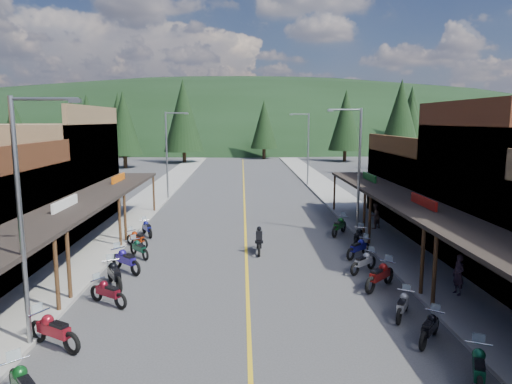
{
  "coord_description": "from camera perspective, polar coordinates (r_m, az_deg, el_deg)",
  "views": [
    {
      "loc": [
        -0.22,
        -20.05,
        7.28
      ],
      "look_at": [
        0.63,
        6.96,
        3.0
      ],
      "focal_mm": 32.0,
      "sensor_mm": 36.0,
      "label": 1
    }
  ],
  "objects": [
    {
      "name": "bike_west_5",
      "position": [
        16.56,
        -23.97,
        -15.38
      ],
      "size": [
        2.37,
        1.86,
        1.32
      ],
      "primitive_type": null,
      "rotation": [
        0.0,
        0.0,
        1.02
      ],
      "color": "maroon",
      "rests_on": "ground"
    },
    {
      "name": "bike_west_6",
      "position": [
        19.35,
        -18.03,
        -11.71
      ],
      "size": [
        2.07,
        1.74,
        1.17
      ],
      "primitive_type": null,
      "rotation": [
        0.0,
        0.0,
        0.95
      ],
      "color": "maroon",
      "rests_on": "ground"
    },
    {
      "name": "bike_east_8",
      "position": [
        22.76,
        13.29,
        -8.4
      ],
      "size": [
        1.93,
        1.81,
        1.14
      ],
      "primitive_type": null,
      "rotation": [
        0.0,
        0.0,
        -0.85
      ],
      "color": "#A7A7AD",
      "rests_on": "ground"
    },
    {
      "name": "pine_4",
      "position": [
        82.09,
        11.15,
        8.8
      ],
      "size": [
        5.88,
        5.88,
        12.5
      ],
      "color": "black",
      "rests_on": "ground"
    },
    {
      "name": "pine_7",
      "position": [
        101.17,
        -20.34,
        8.42
      ],
      "size": [
        5.88,
        5.88,
        12.5
      ],
      "color": "black",
      "rests_on": "ground"
    },
    {
      "name": "bike_west_8",
      "position": [
        23.06,
        -15.97,
        -8.06
      ],
      "size": [
        2.17,
        2.14,
        1.31
      ],
      "primitive_type": null,
      "rotation": [
        0.0,
        0.0,
        0.8
      ],
      "color": "navy",
      "rests_on": "ground"
    },
    {
      "name": "rider_on_bike",
      "position": [
        25.28,
        0.37,
        -6.26
      ],
      "size": [
        0.75,
        2.07,
        1.56
      ],
      "rotation": [
        0.0,
        0.0,
        -0.03
      ],
      "color": "black",
      "rests_on": "ground"
    },
    {
      "name": "bike_east_11",
      "position": [
        29.63,
        10.37,
        -4.08
      ],
      "size": [
        1.84,
        2.34,
        1.3
      ],
      "primitive_type": null,
      "rotation": [
        0.0,
        0.0,
        -0.55
      ],
      "color": "#0D4515",
      "rests_on": "ground"
    },
    {
      "name": "bike_east_5",
      "position": [
        16.65,
        20.88,
        -15.47
      ],
      "size": [
        1.68,
        1.9,
        1.09
      ],
      "primitive_type": null,
      "rotation": [
        0.0,
        0.0,
        -0.66
      ],
      "color": "black",
      "rests_on": "ground"
    },
    {
      "name": "pine_3",
      "position": [
        86.15,
        1.01,
        8.47
      ],
      "size": [
        5.04,
        5.04,
        11.0
      ],
      "color": "black",
      "rests_on": "ground"
    },
    {
      "name": "pine_10",
      "position": [
        72.27,
        -16.22,
        8.25
      ],
      "size": [
        5.38,
        5.38,
        11.6
      ],
      "color": "black",
      "rests_on": "ground"
    },
    {
      "name": "streetlight_2",
      "position": [
        29.09,
        12.5,
        3.22
      ],
      "size": [
        2.16,
        0.18,
        8.0
      ],
      "color": "gray",
      "rests_on": "ground"
    },
    {
      "name": "streetlight_0",
      "position": [
        15.83,
        -26.95,
        -2.25
      ],
      "size": [
        2.16,
        0.18,
        8.0
      ],
      "color": "gray",
      "rests_on": "ground"
    },
    {
      "name": "shop_east_3",
      "position": [
        34.65,
        22.0,
        0.47
      ],
      "size": [
        10.9,
        10.2,
        6.2
      ],
      "color": "#4C2D16",
      "rests_on": "ground"
    },
    {
      "name": "streetlight_1",
      "position": [
        42.67,
        -10.92,
        5.05
      ],
      "size": [
        2.16,
        0.18,
        8.0
      ],
      "color": "gray",
      "rests_on": "ground"
    },
    {
      "name": "pedestrian_east_a",
      "position": [
        20.78,
        23.99,
        -9.41
      ],
      "size": [
        0.5,
        0.68,
        1.69
      ],
      "primitive_type": "imported",
      "rotation": [
        0.0,
        0.0,
        -1.4
      ],
      "color": "#291E2D",
      "rests_on": "sidewalk_east"
    },
    {
      "name": "pine_0",
      "position": [
        91.18,
        -27.93,
        7.46
      ],
      "size": [
        5.04,
        5.04,
        11.0
      ],
      "color": "black",
      "rests_on": "ground"
    },
    {
      "name": "pedestrian_east_b",
      "position": [
        31.19,
        14.63,
        -2.91
      ],
      "size": [
        0.95,
        0.86,
        1.71
      ],
      "primitive_type": "imported",
      "rotation": [
        0.0,
        0.0,
        3.73
      ],
      "color": "brown",
      "rests_on": "sidewalk_east"
    },
    {
      "name": "pine_6",
      "position": [
        95.92,
        27.26,
        7.54
      ],
      "size": [
        5.04,
        5.04,
        11.0
      ],
      "color": "black",
      "rests_on": "ground"
    },
    {
      "name": "pine_11",
      "position": [
        61.47,
        17.6,
        8.5
      ],
      "size": [
        5.82,
        5.82,
        12.4
      ],
      "color": "black",
      "rests_on": "ground"
    },
    {
      "name": "pine_1",
      "position": [
        93.13,
        -16.79,
        8.6
      ],
      "size": [
        5.88,
        5.88,
        12.5
      ],
      "color": "black",
      "rests_on": "ground"
    },
    {
      "name": "pine_9",
      "position": [
        69.42,
        18.8,
        7.79
      ],
      "size": [
        4.93,
        4.93,
        10.8
      ],
      "color": "black",
      "rests_on": "ground"
    },
    {
      "name": "sidewalk_east",
      "position": [
        41.66,
        10.59,
        -1.12
      ],
      "size": [
        3.4,
        94.0,
        0.15
      ],
      "primitive_type": "cube",
      "color": "gray",
      "rests_on": "ground"
    },
    {
      "name": "shop_west_3",
      "position": [
        34.36,
        -25.05,
        1.87
      ],
      "size": [
        10.9,
        10.2,
        8.2
      ],
      "color": "brown",
      "rests_on": "ground"
    },
    {
      "name": "bike_west_11",
      "position": [
        29.73,
        -13.47,
        -4.32
      ],
      "size": [
        1.47,
        2.04,
        1.12
      ],
      "primitive_type": null,
      "rotation": [
        0.0,
        0.0,
        0.47
      ],
      "color": "navy",
      "rests_on": "ground"
    },
    {
      "name": "streetlight_3",
      "position": [
        50.64,
        6.37,
        5.75
      ],
      "size": [
        2.16,
        0.18,
        8.0
      ],
      "color": "gray",
      "rests_on": "ground"
    },
    {
      "name": "pine_8",
      "position": [
        63.89,
        -21.92,
        7.19
      ],
      "size": [
        4.48,
        4.48,
        10.0
      ],
      "color": "black",
      "rests_on": "ground"
    },
    {
      "name": "bike_west_7",
      "position": [
        21.2,
        -17.28,
        -9.68
      ],
      "size": [
        1.72,
        2.33,
        1.28
      ],
      "primitive_type": null,
      "rotation": [
        0.0,
        0.0,
        0.49
      ],
      "color": "black",
      "rests_on": "ground"
    },
    {
      "name": "bike_east_10",
      "position": [
        27.07,
        12.69,
        -5.46
      ],
      "size": [
        1.59,
        2.28,
        1.25
      ],
      "primitive_type": null,
      "rotation": [
        0.0,
        0.0,
        -0.44
      ],
      "color": "black",
      "rests_on": "ground"
    },
    {
      "name": "ground",
      "position": [
        21.33,
        -1.12,
        -10.96
      ],
      "size": [
        220.0,
        220.0,
        0.0
      ],
      "primitive_type": "plane",
      "color": "#38383A",
      "rests_on": "ground"
    },
    {
      "name": "bike_east_4",
      "position": [
        14.7,
        26.07,
        -18.99
      ],
      "size": [
        1.53,
        2.21,
        1.21
      ],
      "primitive_type": null,
      "rotation": [
        0.0,
        0.0,
        -0.44
      ],
      "color": "#0E472B",
      "rests_on": "ground"
    },
    {
      "name": "centerline",
      "position": [
        40.7,
        -1.46,
        -1.3
      ],
      "size": [
        0.15,
        90.0,
        0.01
      ],
      "primitive_type": "cube",
      "color": "gold",
      "rests_on": "ground"
    },
    {
      "name": "bike_west_10",
      "position": [
        27.39,
        -14.66,
        -5.56
      ],
      "size": [
        1.82,
        1.71,
        1.07
      ],
      "primitive_type": null,
      "rotation": [
        0.0,
        0.0,
        0.85
      ],
      "color": "#9A2A0B",
      "rests_on": "ground"
    },
    {
      "name": "bike_east_9",
      "position": [
        25.06,
        12.7,
        -6.72
      ],
      "size": [
        1.97,
        1.9,
        1.18
      ],
      "primitive_type": null,
      "rotation": [
        0.0,
        0.0,
        -0.82
      ],
      "color": "navy",
      "rests_on": "ground"
    },
    {
      "name": "bike_west_9",
      "position": [
        25.25,
        -14.41,
        -6.75
      ],
      "size": [
        1.71,
        1.9,
        1.1
      ],
      "primitive_type": null,
      "rotation": [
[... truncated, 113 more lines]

